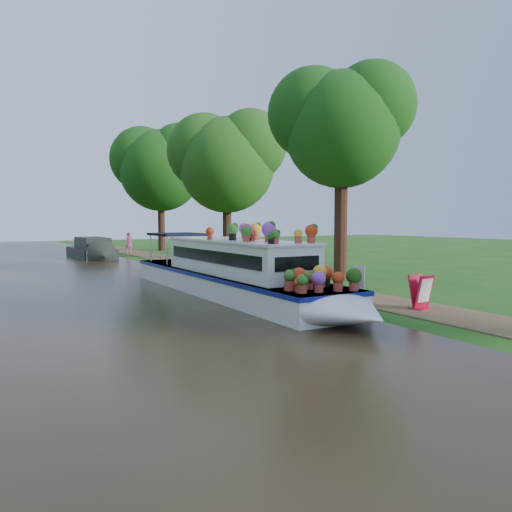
{
  "coord_description": "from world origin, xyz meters",
  "views": [
    {
      "loc": [
        -9.73,
        -13.36,
        2.52
      ],
      "look_at": [
        -1.36,
        1.17,
        1.3
      ],
      "focal_mm": 35.0,
      "sensor_mm": 36.0,
      "label": 1
    }
  ],
  "objects_px": {
    "pedestrian_pink": "(129,243)",
    "sandwich_board": "(421,293)",
    "second_boat": "(92,250)",
    "plant_boat": "(236,271)"
  },
  "relations": [
    {
      "from": "pedestrian_pink",
      "to": "sandwich_board",
      "type": "bearing_deg",
      "value": -102.26
    },
    {
      "from": "second_boat",
      "to": "pedestrian_pink",
      "type": "xyz_separation_m",
      "value": [
        3.33,
        3.16,
        0.26
      ]
    },
    {
      "from": "second_boat",
      "to": "sandwich_board",
      "type": "relative_size",
      "value": 7.31
    },
    {
      "from": "sandwich_board",
      "to": "second_boat",
      "type": "bearing_deg",
      "value": 95.51
    },
    {
      "from": "plant_boat",
      "to": "second_boat",
      "type": "relative_size",
      "value": 1.93
    },
    {
      "from": "plant_boat",
      "to": "sandwich_board",
      "type": "xyz_separation_m",
      "value": [
        3.44,
        -4.58,
        -0.39
      ]
    },
    {
      "from": "sandwich_board",
      "to": "pedestrian_pink",
      "type": "xyz_separation_m",
      "value": [
        -0.61,
        27.13,
        0.35
      ]
    },
    {
      "from": "second_boat",
      "to": "plant_boat",
      "type": "bearing_deg",
      "value": -89.83
    },
    {
      "from": "pedestrian_pink",
      "to": "second_boat",
      "type": "bearing_deg",
      "value": -150.05
    },
    {
      "from": "second_boat",
      "to": "sandwich_board",
      "type": "bearing_deg",
      "value": -81.98
    }
  ]
}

